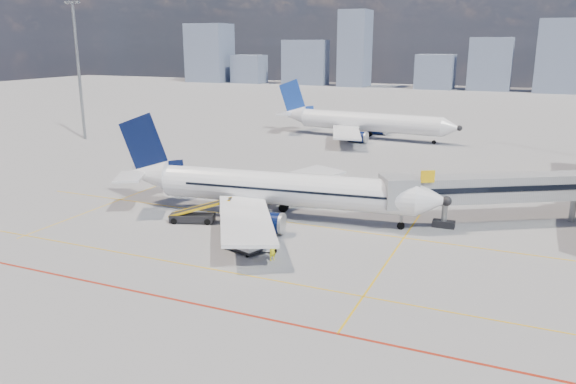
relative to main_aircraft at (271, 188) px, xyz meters
The scene contains 11 objects.
ground 9.39m from the main_aircraft, 86.97° to the right, with size 420.00×420.00×0.00m, color gray.
apron_markings 13.11m from the main_aircraft, 90.51° to the right, with size 90.00×35.12×0.01m.
jet_bridge 25.31m from the main_aircraft, 18.69° to the left, with size 23.55×15.78×6.30m.
floodlight_mast_nw 63.68m from the main_aircraft, 150.23° to the left, with size 3.20×0.61×25.45m.
distant_skyline 181.45m from the main_aircraft, 91.01° to the left, with size 251.16×15.02×31.02m.
main_aircraft is the anchor object (origin of this frame).
second_aircraft 53.71m from the main_aircraft, 95.90° to the left, with size 37.40×32.54×10.97m.
baggage_tug 10.28m from the main_aircraft, 69.04° to the right, with size 2.70×2.14×1.66m.
cargo_dolly 10.51m from the main_aircraft, 79.65° to the right, with size 4.02×2.74×2.02m.
belt_loader 8.58m from the main_aircraft, 144.78° to the right, with size 6.63×3.51×2.69m.
ramp_worker 12.45m from the main_aircraft, 64.35° to the right, with size 0.62×0.41×1.69m, color yellow.
Camera 1 is at (24.04, -43.15, 18.22)m, focal length 35.00 mm.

